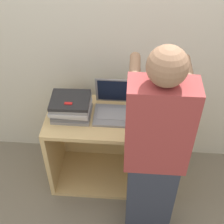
{
  "coord_description": "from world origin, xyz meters",
  "views": [
    {
      "loc": [
        0.13,
        -1.57,
        2.45
      ],
      "look_at": [
        0.0,
        0.19,
        0.88
      ],
      "focal_mm": 50.0,
      "sensor_mm": 36.0,
      "label": 1
    }
  ],
  "objects_px": {
    "laptop_open": "(113,107)",
    "laptop_stack_left": "(71,107)",
    "laptop_stack_right": "(155,113)",
    "person": "(154,158)"
  },
  "relations": [
    {
      "from": "laptop_open",
      "to": "laptop_stack_left",
      "type": "distance_m",
      "value": 0.34
    },
    {
      "from": "laptop_stack_right",
      "to": "person",
      "type": "xyz_separation_m",
      "value": [
        -0.02,
        -0.48,
        0.03
      ]
    },
    {
      "from": "laptop_open",
      "to": "person",
      "type": "distance_m",
      "value": 0.62
    },
    {
      "from": "laptop_stack_left",
      "to": "person",
      "type": "distance_m",
      "value": 0.8
    },
    {
      "from": "laptop_stack_left",
      "to": "person",
      "type": "bearing_deg",
      "value": -36.7
    },
    {
      "from": "laptop_open",
      "to": "laptop_stack_left",
      "type": "height_order",
      "value": "laptop_open"
    },
    {
      "from": "laptop_open",
      "to": "laptop_stack_left",
      "type": "xyz_separation_m",
      "value": [
        -0.33,
        -0.05,
        0.03
      ]
    },
    {
      "from": "laptop_open",
      "to": "person",
      "type": "relative_size",
      "value": 0.18
    },
    {
      "from": "laptop_stack_left",
      "to": "laptop_stack_right",
      "type": "distance_m",
      "value": 0.66
    },
    {
      "from": "laptop_open",
      "to": "laptop_stack_right",
      "type": "xyz_separation_m",
      "value": [
        0.33,
        -0.05,
        0.0
      ]
    }
  ]
}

